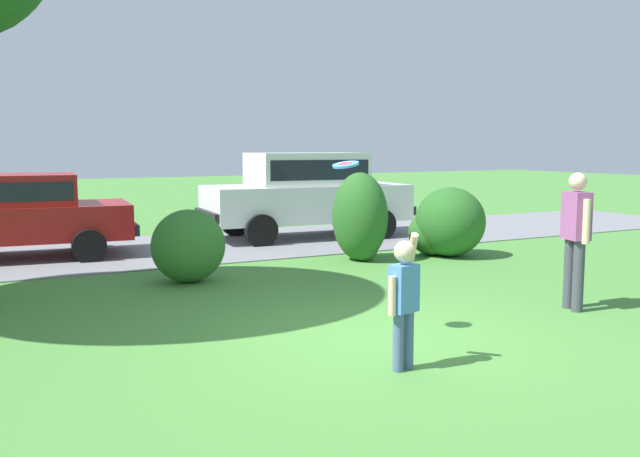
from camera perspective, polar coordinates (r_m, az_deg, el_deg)
ground_plane at (r=7.56m, az=4.85°, el=-9.04°), size 80.00×80.00×0.00m
driveway_strip at (r=14.26m, az=-11.48°, el=-1.60°), size 28.00×4.40×0.02m
shrub_centre_left at (r=10.65m, az=-10.84°, el=-1.43°), size 1.14×0.96×1.12m
shrub_centre at (r=12.47m, az=3.34°, el=0.81°), size 0.97×1.11×1.60m
shrub_centre_right at (r=13.18m, az=10.37°, el=0.31°), size 1.32×1.39×1.30m
parked_sedan at (r=13.77m, az=-23.93°, el=1.16°), size 4.54×2.39×1.56m
parked_suv at (r=15.52m, az=-1.13°, el=3.17°), size 4.82×2.36×1.92m
child_thrower at (r=6.39m, az=6.96°, el=-5.39°), size 0.42×0.33×1.29m
frisbee at (r=7.24m, az=2.13°, el=5.31°), size 0.28×0.28×0.10m
adult_onlooker at (r=9.20m, az=20.40°, el=-0.35°), size 0.31×0.51×1.74m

